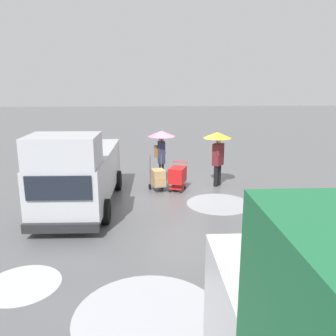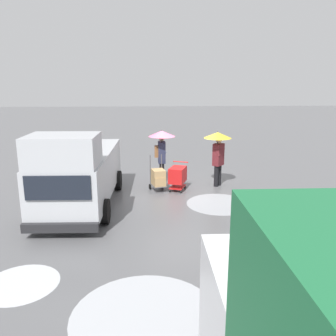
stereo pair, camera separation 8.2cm
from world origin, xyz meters
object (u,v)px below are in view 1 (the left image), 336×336
Objects in this scene: shopping_cart_vendor at (178,176)px; pedestrian_black_side at (161,144)px; hand_dolly_boxes at (158,178)px; pedestrian_pink_side at (218,146)px; cargo_van_parked_right at (79,172)px.

shopping_cart_vendor is 0.47× the size of pedestrian_black_side.
shopping_cart_vendor is 0.72m from hand_dolly_boxes.
shopping_cart_vendor is 1.93m from pedestrian_pink_side.
shopping_cart_vendor is (-3.27, -1.60, -0.61)m from cargo_van_parked_right.
pedestrian_pink_side is 2.19m from pedestrian_black_side.
cargo_van_parked_right is at bearing 31.91° from hand_dolly_boxes.
hand_dolly_boxes is (-2.55, -1.59, -0.69)m from cargo_van_parked_right.
pedestrian_pink_side is (-1.57, -0.47, 1.02)m from shopping_cart_vendor.
pedestrian_black_side reaches higher than hand_dolly_boxes.
cargo_van_parked_right is at bearing 26.08° from shopping_cart_vendor.
cargo_van_parked_right is 5.31× the size of shopping_cart_vendor.
cargo_van_parked_right reaches higher than shopping_cart_vendor.
hand_dolly_boxes is (0.72, 0.01, -0.07)m from shopping_cart_vendor.
pedestrian_pink_side reaches higher than hand_dolly_boxes.
hand_dolly_boxes is 0.61× the size of pedestrian_pink_side.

